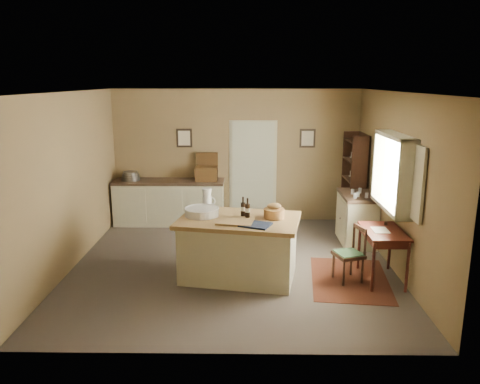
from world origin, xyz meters
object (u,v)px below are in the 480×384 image
object	(u,v)px
work_island	(238,246)
writing_desk	(383,237)
right_cabinet	(357,218)
shelving_unit	(356,182)
desk_chair	(348,255)
sideboard	(170,200)

from	to	relation	value
work_island	writing_desk	size ratio (longest dim) A/B	2.11
right_cabinet	work_island	bearing A→B (deg)	-143.54
writing_desk	shelving_unit	size ratio (longest dim) A/B	0.48
right_cabinet	shelving_unit	world-z (taller)	shelving_unit
writing_desk	desk_chair	world-z (taller)	writing_desk
work_island	writing_desk	bearing A→B (deg)	8.07
desk_chair	right_cabinet	bearing A→B (deg)	54.84
right_cabinet	writing_desk	bearing A→B (deg)	-89.99
work_island	right_cabinet	size ratio (longest dim) A/B	1.84
right_cabinet	shelving_unit	xyz separation A→B (m)	(0.15, 0.84, 0.48)
writing_desk	desk_chair	size ratio (longest dim) A/B	1.12
desk_chair	right_cabinet	xyz separation A→B (m)	(0.50, 1.68, 0.06)
work_island	writing_desk	xyz separation A→B (m)	(2.10, -0.09, 0.19)
writing_desk	shelving_unit	distance (m)	2.49
shelving_unit	writing_desk	bearing A→B (deg)	-93.46
work_island	sideboard	distance (m)	3.02
right_cabinet	shelving_unit	size ratio (longest dim) A/B	0.55
right_cabinet	shelving_unit	bearing A→B (deg)	79.84
writing_desk	shelving_unit	world-z (taller)	shelving_unit
sideboard	shelving_unit	world-z (taller)	shelving_unit
desk_chair	shelving_unit	bearing A→B (deg)	56.91
work_island	desk_chair	size ratio (longest dim) A/B	2.37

